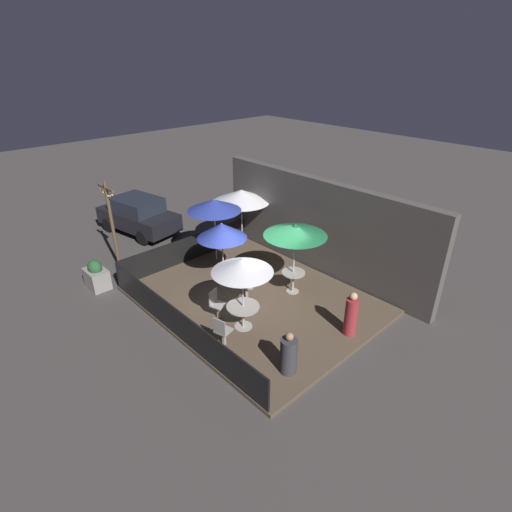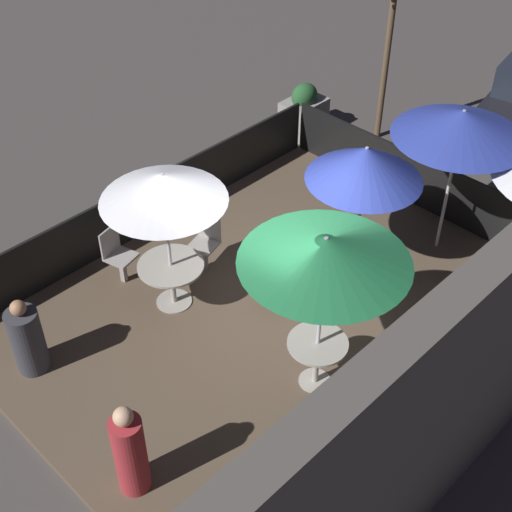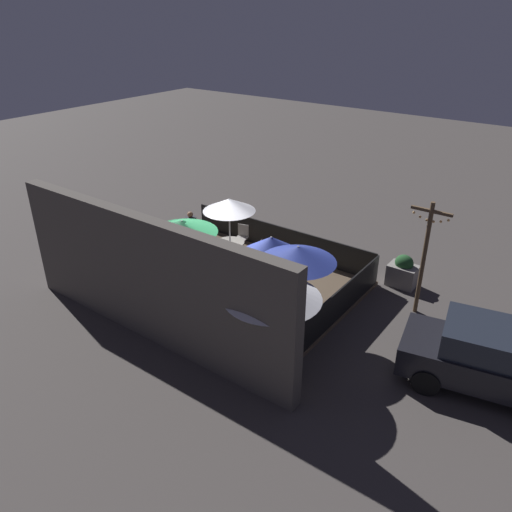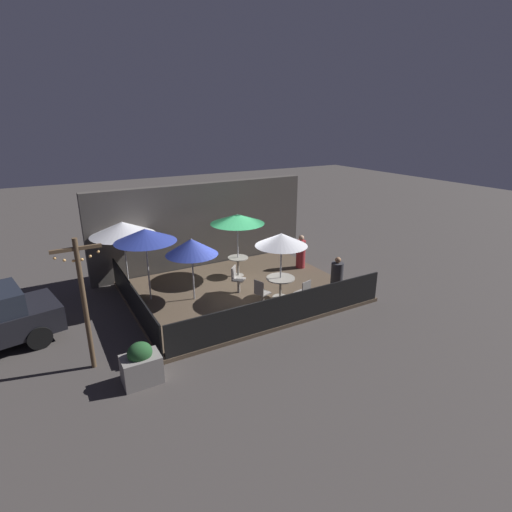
# 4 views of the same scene
# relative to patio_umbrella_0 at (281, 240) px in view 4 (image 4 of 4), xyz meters

# --- Properties ---
(ground_plane) EXTENTS (60.00, 60.00, 0.00)m
(ground_plane) POSITION_rel_patio_umbrella_0_xyz_m (-0.90, 1.26, -2.17)
(ground_plane) COLOR #423D3A
(patio_deck) EXTENTS (7.47, 5.90, 0.12)m
(patio_deck) POSITION_rel_patio_umbrella_0_xyz_m (-0.90, 1.26, -2.11)
(patio_deck) COLOR brown
(patio_deck) RESTS_ON ground_plane
(building_wall) EXTENTS (9.07, 0.36, 3.47)m
(building_wall) POSITION_rel_patio_umbrella_0_xyz_m (-0.90, 4.44, -0.44)
(building_wall) COLOR #4C4742
(building_wall) RESTS_ON ground_plane
(fence_front) EXTENTS (7.27, 0.05, 0.95)m
(fence_front) POSITION_rel_patio_umbrella_0_xyz_m (-0.90, -1.65, -1.58)
(fence_front) COLOR black
(fence_front) RESTS_ON patio_deck
(fence_side_left) EXTENTS (0.05, 5.70, 0.95)m
(fence_side_left) POSITION_rel_patio_umbrella_0_xyz_m (-4.59, 1.26, -1.58)
(fence_side_left) COLOR black
(fence_side_left) RESTS_ON patio_deck
(patio_umbrella_0) EXTENTS (1.72, 1.72, 2.26)m
(patio_umbrella_0) POSITION_rel_patio_umbrella_0_xyz_m (0.00, 0.00, 0.00)
(patio_umbrella_0) COLOR #B2B2B7
(patio_umbrella_0) RESTS_ON patio_deck
(patio_umbrella_1) EXTENTS (2.02, 2.02, 2.42)m
(patio_umbrella_1) POSITION_rel_patio_umbrella_0_xyz_m (-0.32, 2.49, 0.19)
(patio_umbrella_1) COLOR #B2B2B7
(patio_umbrella_1) RESTS_ON patio_deck
(patio_umbrella_2) EXTENTS (1.99, 1.99, 2.46)m
(patio_umbrella_2) POSITION_rel_patio_umbrella_0_xyz_m (-3.86, 2.03, 0.19)
(patio_umbrella_2) COLOR #B2B2B7
(patio_umbrella_2) RESTS_ON patio_deck
(patio_umbrella_3) EXTENTS (1.71, 1.71, 2.11)m
(patio_umbrella_3) POSITION_rel_patio_umbrella_0_xyz_m (-2.58, 1.34, -0.20)
(patio_umbrella_3) COLOR #B2B2B7
(patio_umbrella_3) RESTS_ON patio_deck
(patio_umbrella_4) EXTENTS (2.27, 2.27, 2.37)m
(patio_umbrella_4) POSITION_rel_patio_umbrella_0_xyz_m (-4.22, 3.66, 0.08)
(patio_umbrella_4) COLOR #B2B2B7
(patio_umbrella_4) RESTS_ON patio_deck
(dining_table_0) EXTENTS (0.96, 0.96, 0.72)m
(dining_table_0) POSITION_rel_patio_umbrella_0_xyz_m (-0.00, 0.00, -1.47)
(dining_table_0) COLOR #9E998E
(dining_table_0) RESTS_ON patio_deck
(dining_table_1) EXTENTS (0.78, 0.78, 0.74)m
(dining_table_1) POSITION_rel_patio_umbrella_0_xyz_m (-0.32, 2.49, -1.47)
(dining_table_1) COLOR #9E998E
(dining_table_1) RESTS_ON patio_deck
(patio_chair_0) EXTENTS (0.49, 0.49, 0.92)m
(patio_chair_0) POSITION_rel_patio_umbrella_0_xyz_m (0.24, -0.97, -1.55)
(patio_chair_0) COLOR gray
(patio_chair_0) RESTS_ON patio_deck
(patio_chair_1) EXTENTS (0.57, 0.57, 0.95)m
(patio_chair_1) POSITION_rel_patio_umbrella_0_xyz_m (-1.07, 1.11, -1.53)
(patio_chair_1) COLOR gray
(patio_chair_1) RESTS_ON patio_deck
(patio_chair_2) EXTENTS (0.50, 0.50, 0.92)m
(patio_chair_2) POSITION_rel_patio_umbrella_0_xyz_m (-0.90, -0.27, -1.55)
(patio_chair_2) COLOR gray
(patio_chair_2) RESTS_ON patio_deck
(patron_0) EXTENTS (0.52, 0.52, 1.36)m
(patron_0) POSITION_rel_patio_umbrella_0_xyz_m (2.29, 2.02, -1.44)
(patron_0) COLOR maroon
(patron_0) RESTS_ON patio_deck
(patron_1) EXTENTS (0.50, 0.50, 1.19)m
(patron_1) POSITION_rel_patio_umbrella_0_xyz_m (2.14, -0.38, -1.53)
(patron_1) COLOR #333338
(patron_1) RESTS_ON patio_deck
(planter_box) EXTENTS (0.89, 0.62, 1.05)m
(planter_box) POSITION_rel_patio_umbrella_0_xyz_m (-5.23, -2.11, -1.71)
(planter_box) COLOR gray
(planter_box) RESTS_ON ground_plane
(light_post) EXTENTS (1.10, 0.12, 3.36)m
(light_post) POSITION_rel_patio_umbrella_0_xyz_m (-6.13, -0.89, -0.27)
(light_post) COLOR brown
(light_post) RESTS_ON ground_plane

